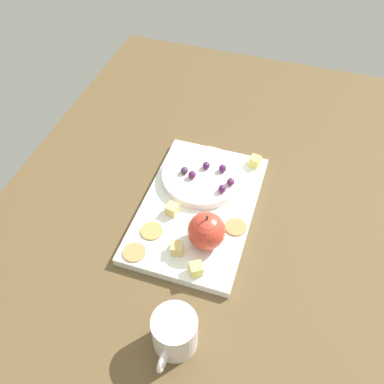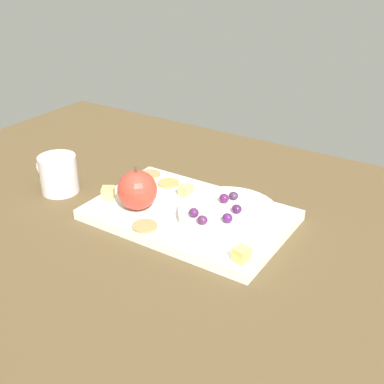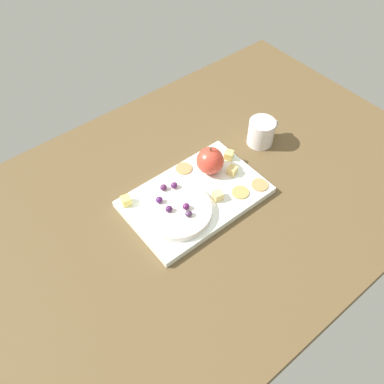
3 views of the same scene
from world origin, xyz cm
name	(u,v)px [view 2 (image 2 of 3)]	position (x,y,z in cm)	size (l,w,h in cm)	color
table	(175,226)	(0.00, 0.00, 2.18)	(139.71, 92.33, 4.35)	brown
platter	(189,215)	(-2.97, -0.57, 5.35)	(37.65, 24.13, 1.99)	white
serving_dish	(228,214)	(-10.66, -2.03, 7.33)	(18.65, 18.65, 1.97)	white
apple_whole	(137,190)	(5.95, 3.91, 10.19)	(7.70, 7.70, 7.70)	#CC3D2D
apple_stem	(136,169)	(5.95, 3.91, 14.64)	(0.50, 0.50, 1.20)	brown
cheese_cube_0	(137,187)	(10.01, -0.98, 7.55)	(2.40, 2.40, 2.40)	#E2C36F
cheese_cube_1	(242,255)	(-19.05, 8.61, 7.55)	(2.40, 2.40, 2.40)	#EBD566
cheese_cube_2	(108,193)	(13.37, 4.09, 7.55)	(2.40, 2.40, 2.40)	#E6D26A
cheese_cube_3	(186,191)	(0.87, -5.27, 7.55)	(2.40, 2.40, 2.40)	#EAC878
cracker_0	(150,174)	(12.96, -9.12, 6.55)	(4.65, 4.65, 0.40)	tan
cracker_1	(169,183)	(6.96, -7.72, 6.55)	(4.65, 4.65, 0.40)	tan
cracker_2	(145,226)	(0.51, 8.86, 6.55)	(4.65, 4.65, 0.40)	tan
grape_0	(224,198)	(-8.72, -3.84, 9.20)	(1.88, 1.69, 1.79)	#551C51
grape_1	(237,209)	(-12.59, -1.67, 9.13)	(1.88, 1.69, 1.63)	#461C4B
grape_2	(202,220)	(-9.38, 5.00, 9.11)	(1.88, 1.69, 1.60)	#50244E
grape_3	(234,196)	(-9.59, -5.99, 9.06)	(1.88, 1.69, 1.51)	#44294B
grape_4	(194,213)	(-6.78, 3.75, 9.16)	(1.88, 1.69, 1.71)	#522055
grape_5	(227,218)	(-12.82, 2.22, 9.20)	(1.88, 1.69, 1.78)	#4F1E5F
cup	(58,174)	(26.89, 4.50, 8.43)	(11.12, 7.91, 8.15)	silver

